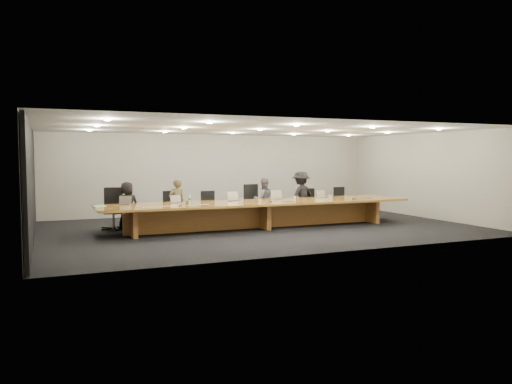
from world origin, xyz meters
TOP-DOWN VIEW (x-y plane):
  - ground at (0.00, 0.00)m, footprint 12.00×12.00m
  - back_wall at (0.00, 4.00)m, footprint 12.00×0.02m
  - left_wall_panel at (-5.94, 0.00)m, footprint 0.08×7.84m
  - conference_table at (0.00, 0.00)m, footprint 9.00×1.80m
  - chair_far_left at (-3.89, 1.25)m, footprint 0.67×0.67m
  - chair_left at (-2.20, 1.35)m, footprint 0.59×0.59m
  - chair_mid_left at (-1.11, 1.19)m, footprint 0.53×0.53m
  - chair_mid_right at (0.36, 1.23)m, footprint 0.71×0.71m
  - chair_right at (2.26, 1.22)m, footprint 0.66×0.66m
  - chair_far_right at (3.59, 1.30)m, footprint 0.56×0.56m
  - person_a at (-3.53, 1.14)m, footprint 0.71×0.52m
  - person_b at (-2.14, 1.12)m, footprint 0.57×0.44m
  - person_c at (0.66, 1.24)m, footprint 0.70×0.56m
  - person_d at (1.92, 1.13)m, footprint 1.13×0.86m
  - laptop_a at (-3.73, 0.31)m, footprint 0.38×0.34m
  - laptop_b at (-2.32, 0.35)m, footprint 0.32×0.25m
  - laptop_c at (-0.62, 0.38)m, footprint 0.40×0.33m
  - laptop_d at (0.74, 0.33)m, footprint 0.40×0.31m
  - laptop_e at (2.24, 0.28)m, footprint 0.34×0.27m
  - water_bottle at (-2.00, 0.23)m, footprint 0.08×0.08m
  - amber_mug at (-2.16, -0.07)m, footprint 0.09×0.09m
  - paper_cup_near at (1.33, 0.43)m, footprint 0.09×0.09m
  - paper_cup_far at (2.45, 0.23)m, footprint 0.11×0.11m
  - notepad at (-4.35, 0.32)m, footprint 0.32×0.29m
  - lime_gadget at (-4.34, 0.34)m, footprint 0.17×0.12m
  - av_box at (-3.50, -0.46)m, footprint 0.17×0.13m
  - mic_left at (-2.44, -0.48)m, footprint 0.12×0.12m
  - mic_center at (0.18, -0.30)m, footprint 0.16×0.16m
  - mic_right at (2.91, -0.35)m, footprint 0.13×0.13m

SIDE VIEW (x-z plane):
  - ground at x=0.00m, z-range 0.00..0.00m
  - chair_right at x=2.26m, z-range 0.00..1.01m
  - chair_mid_left at x=-1.11m, z-range 0.00..1.02m
  - chair_far_right at x=3.59m, z-range 0.00..1.02m
  - conference_table at x=0.00m, z-range 0.15..0.90m
  - chair_left at x=-2.20m, z-range 0.00..1.04m
  - chair_far_left at x=-3.89m, z-range 0.00..1.19m
  - chair_mid_right at x=0.36m, z-range 0.00..1.19m
  - person_a at x=-3.53m, z-range 0.00..1.33m
  - person_c at x=0.66m, z-range 0.00..1.35m
  - person_b at x=-2.14m, z-range 0.00..1.38m
  - notepad at x=-4.35m, z-range 0.75..0.77m
  - av_box at x=-3.50m, z-range 0.75..0.78m
  - mic_left at x=-2.44m, z-range 0.75..0.78m
  - mic_right at x=2.91m, z-range 0.75..0.78m
  - mic_center at x=0.18m, z-range 0.75..0.78m
  - person_d at x=1.92m, z-range 0.00..1.55m
  - lime_gadget at x=-4.34m, z-range 0.77..0.79m
  - paper_cup_near at x=1.33m, z-range 0.75..0.83m
  - amber_mug at x=-2.16m, z-range 0.75..0.84m
  - paper_cup_far at x=2.45m, z-range 0.75..0.85m
  - water_bottle at x=-2.00m, z-range 0.75..0.98m
  - laptop_b at x=-2.32m, z-range 0.75..0.98m
  - laptop_e at x=2.24m, z-range 0.75..1.00m
  - laptop_a at x=-3.73m, z-range 0.75..1.00m
  - laptop_c at x=-0.62m, z-range 0.75..1.03m
  - laptop_d at x=0.74m, z-range 0.75..1.04m
  - left_wall_panel at x=-5.94m, z-range 0.00..2.74m
  - back_wall at x=0.00m, z-range 0.00..2.80m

